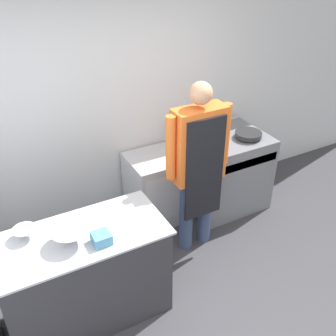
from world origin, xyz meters
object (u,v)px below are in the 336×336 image
(stove, at_px, (225,170))
(plastic_tub, at_px, (102,238))
(mixing_bowl, at_px, (70,237))
(stock_pot, at_px, (208,124))
(fridge_unit, at_px, (157,188))
(person_cook, at_px, (198,160))
(saute_pan, at_px, (248,134))

(stove, relative_size, plastic_tub, 6.82)
(mixing_bowl, xyz_separation_m, stock_pot, (1.89, 1.01, 0.10))
(mixing_bowl, distance_m, stock_pot, 2.14)
(fridge_unit, xyz_separation_m, person_cook, (0.15, -0.61, 0.64))
(fridge_unit, relative_size, saute_pan, 2.65)
(stove, relative_size, stock_pot, 3.60)
(person_cook, xyz_separation_m, stock_pot, (0.51, 0.61, 0.01))
(mixing_bowl, bearing_deg, saute_pan, 18.08)
(stock_pot, distance_m, saute_pan, 0.47)
(plastic_tub, bearing_deg, stove, 27.47)
(plastic_tub, distance_m, stock_pot, 2.02)
(fridge_unit, distance_m, plastic_tub, 1.60)
(stock_pot, relative_size, saute_pan, 0.85)
(saute_pan, bearing_deg, stove, 142.85)
(stove, distance_m, saute_pan, 0.54)
(stock_pot, bearing_deg, stove, -34.42)
(stove, bearing_deg, plastic_tub, -152.53)
(stove, height_order, saute_pan, saute_pan)
(mixing_bowl, height_order, stock_pot, stock_pot)
(fridge_unit, height_order, saute_pan, saute_pan)
(person_cook, xyz_separation_m, saute_pan, (0.89, 0.35, -0.09))
(stove, distance_m, mixing_bowl, 2.32)
(stove, relative_size, mixing_bowl, 3.30)
(stove, xyz_separation_m, stock_pot, (-0.20, 0.14, 0.60))
(stove, xyz_separation_m, plastic_tub, (-1.88, -0.98, 0.48))
(stock_pot, xyz_separation_m, saute_pan, (0.37, -0.27, -0.10))
(person_cook, bearing_deg, saute_pan, 21.34)
(plastic_tub, bearing_deg, fridge_unit, 47.27)
(person_cook, height_order, mixing_bowl, person_cook)
(fridge_unit, relative_size, plastic_tub, 5.91)
(person_cook, xyz_separation_m, mixing_bowl, (-1.38, -0.39, -0.09))
(person_cook, relative_size, stock_pot, 7.02)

